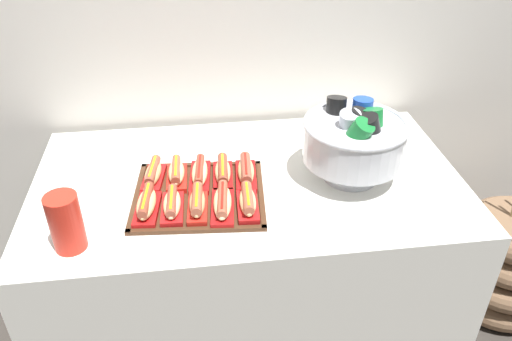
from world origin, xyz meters
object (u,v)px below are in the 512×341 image
hot_dog_2 (197,203)px  punch_bowl (355,138)px  floor_vase (506,262)px  hot_dog_8 (223,172)px  hot_dog_3 (223,203)px  hot_dog_4 (248,202)px  hot_dog_5 (153,174)px  hot_dog_6 (177,173)px  cup_stack (66,223)px  buffet_table (249,262)px  hot_dog_0 (147,205)px  hot_dog_9 (246,172)px  serving_tray (199,195)px  hot_dog_7 (200,174)px  hot_dog_1 (172,205)px

hot_dog_2 → punch_bowl: size_ratio=0.48×
floor_vase → hot_dog_8: (-1.19, -0.07, 0.61)m
hot_dog_3 → hot_dog_4: size_ratio=1.20×
hot_dog_5 → hot_dog_6: 0.08m
hot_dog_5 → floor_vase: bearing=2.0°
cup_stack → buffet_table: bearing=27.5°
hot_dog_0 → cup_stack: 0.24m
hot_dog_9 → cup_stack: 0.58m
hot_dog_4 → hot_dog_8: hot_dog_4 is taller
serving_tray → hot_dog_6: bearing=127.6°
hot_dog_0 → punch_bowl: bearing=10.3°
hot_dog_0 → hot_dog_2: size_ratio=1.08×
hot_dog_6 → hot_dog_7: (0.07, -0.01, -0.00)m
hot_dog_1 → cup_stack: (-0.28, -0.11, 0.05)m
hot_dog_1 → cup_stack: size_ratio=0.93×
hot_dog_1 → hot_dog_5: (-0.06, 0.17, 0.00)m
floor_vase → hot_dog_3: floor_vase is taller
buffet_table → floor_vase: (1.11, 0.06, -0.19)m
buffet_table → hot_dog_5: hot_dog_5 is taller
floor_vase → punch_bowl: 1.06m
hot_dog_1 → hot_dog_5: hot_dog_5 is taller
hot_dog_1 → hot_dog_3: (0.15, -0.01, 0.00)m
buffet_table → floor_vase: 1.13m
hot_dog_9 → hot_dog_8: bearing=175.3°
hot_dog_0 → hot_dog_8: bearing=31.6°
cup_stack → hot_dog_8: bearing=31.1°
hot_dog_3 → hot_dog_5: (-0.21, 0.18, 0.00)m
hot_dog_7 → hot_dog_3: bearing=-70.3°
buffet_table → hot_dog_7: (-0.16, -0.00, 0.41)m
hot_dog_0 → hot_dog_7: (0.16, 0.15, -0.00)m
hot_dog_0 → hot_dog_9: hot_dog_0 is taller
floor_vase → hot_dog_1: 1.50m
hot_dog_5 → cup_stack: size_ratio=0.95×
hot_dog_1 → hot_dog_4: hot_dog_4 is taller
serving_tray → hot_dog_5: hot_dog_5 is taller
hot_dog_0 → hot_dog_5: 0.17m
hot_dog_3 → cup_stack: cup_stack is taller
hot_dog_3 → hot_dog_4: bearing=-4.7°
hot_dog_6 → hot_dog_9: 0.23m
hot_dog_6 → buffet_table: bearing=-1.3°
hot_dog_5 → hot_dog_7: size_ratio=0.87×
hot_dog_6 → serving_tray: bearing=-52.4°
hot_dog_4 → hot_dog_7: hot_dog_4 is taller
hot_dog_2 → cup_stack: size_ratio=0.93×
buffet_table → hot_dog_2: 0.48m
hot_dog_1 → punch_bowl: (0.58, 0.13, 0.11)m
hot_dog_3 → hot_dog_7: (-0.06, 0.17, -0.00)m
hot_dog_6 → hot_dog_1: bearing=-94.7°
hot_dog_9 → hot_dog_1: bearing=-148.4°
floor_vase → punch_bowl: (-0.77, -0.09, 0.72)m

